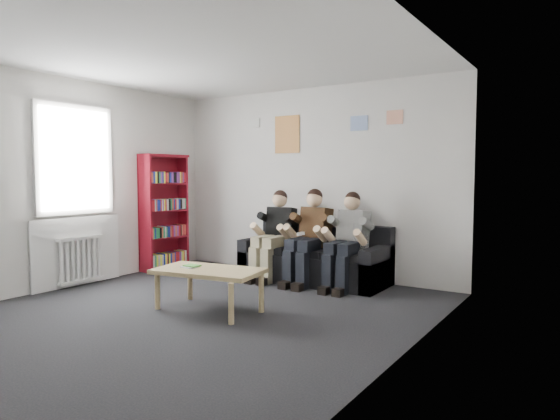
% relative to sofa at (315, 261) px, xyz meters
% --- Properties ---
extents(room_shell, '(5.00, 5.00, 5.00)m').
position_rel_sofa_xyz_m(room_shell, '(-0.29, -2.12, 1.07)').
color(room_shell, black).
rests_on(room_shell, ground).
extents(sofa, '(2.00, 0.82, 0.77)m').
position_rel_sofa_xyz_m(sofa, '(0.00, 0.00, 0.00)').
color(sofa, black).
rests_on(sofa, ground).
extents(bookshelf, '(0.26, 0.79, 1.76)m').
position_rel_sofa_xyz_m(bookshelf, '(-2.38, -0.47, 0.60)').
color(bookshelf, maroon).
rests_on(bookshelf, ground).
extents(coffee_table, '(1.13, 0.62, 0.45)m').
position_rel_sofa_xyz_m(coffee_table, '(-0.23, -1.93, 0.12)').
color(coffee_table, tan).
rests_on(coffee_table, ground).
extents(game_cases, '(0.18, 0.15, 0.03)m').
position_rel_sofa_xyz_m(game_cases, '(-0.44, -1.97, 0.19)').
color(game_cases, white).
rests_on(game_cases, coffee_table).
extents(person_left, '(0.38, 0.82, 1.24)m').
position_rel_sofa_xyz_m(person_left, '(-0.56, -0.19, 0.34)').
color(person_left, black).
rests_on(person_left, sofa).
extents(person_middle, '(0.40, 0.85, 1.27)m').
position_rel_sofa_xyz_m(person_middle, '(-0.00, -0.19, 0.35)').
color(person_middle, '#462E17').
rests_on(person_middle, sofa).
extents(person_right, '(0.38, 0.82, 1.24)m').
position_rel_sofa_xyz_m(person_right, '(0.56, -0.19, 0.34)').
color(person_right, beige).
rests_on(person_right, sofa).
extents(radiator, '(0.10, 0.64, 0.60)m').
position_rel_sofa_xyz_m(radiator, '(-2.44, -1.92, 0.07)').
color(radiator, white).
rests_on(radiator, ground).
extents(window, '(0.05, 1.30, 2.36)m').
position_rel_sofa_xyz_m(window, '(-2.51, -1.92, 0.75)').
color(window, white).
rests_on(window, room_shell).
extents(poster_large, '(0.42, 0.01, 0.55)m').
position_rel_sofa_xyz_m(poster_large, '(-0.69, 0.37, 1.77)').
color(poster_large, gold).
rests_on(poster_large, room_shell).
extents(poster_blue, '(0.25, 0.01, 0.20)m').
position_rel_sofa_xyz_m(poster_blue, '(0.46, 0.37, 1.87)').
color(poster_blue, '#4178DE').
rests_on(poster_blue, room_shell).
extents(poster_pink, '(0.22, 0.01, 0.18)m').
position_rel_sofa_xyz_m(poster_pink, '(0.96, 0.37, 1.92)').
color(poster_pink, '#CB3F98').
rests_on(poster_pink, room_shell).
extents(poster_sign, '(0.20, 0.01, 0.14)m').
position_rel_sofa_xyz_m(poster_sign, '(-1.29, 0.37, 1.97)').
color(poster_sign, silver).
rests_on(poster_sign, room_shell).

